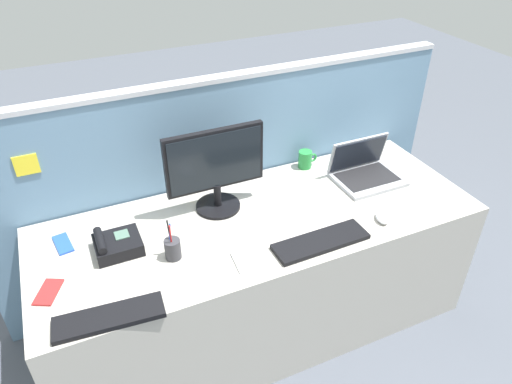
{
  "coord_description": "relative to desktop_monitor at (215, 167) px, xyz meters",
  "views": [
    {
      "loc": [
        -0.77,
        -1.64,
        2.09
      ],
      "look_at": [
        0.0,
        0.05,
        0.83
      ],
      "focal_mm": 33.37,
      "sensor_mm": 36.0,
      "label": 1
    }
  ],
  "objects": [
    {
      "name": "ground_plane",
      "position": [
        0.15,
        -0.17,
        -0.94
      ],
      "size": [
        10.0,
        10.0,
        0.0
      ],
      "primitive_type": "plane",
      "color": "#4C515B"
    },
    {
      "name": "keyboard_spare",
      "position": [
        -0.62,
        -0.51,
        -0.22
      ],
      "size": [
        0.41,
        0.15,
        0.02
      ],
      "primitive_type": "cube",
      "rotation": [
        0.0,
        0.0,
        -0.09
      ],
      "color": "black",
      "rests_on": "desk"
    },
    {
      "name": "pen_cup",
      "position": [
        -0.3,
        -0.27,
        -0.18
      ],
      "size": [
        0.07,
        0.07,
        0.19
      ],
      "color": "#333338",
      "rests_on": "desk"
    },
    {
      "name": "desktop_monitor",
      "position": [
        0.0,
        0.0,
        0.0
      ],
      "size": [
        0.48,
        0.22,
        0.42
      ],
      "color": "black",
      "rests_on": "desk"
    },
    {
      "name": "desk_phone",
      "position": [
        -0.51,
        -0.13,
        -0.2
      ],
      "size": [
        0.2,
        0.17,
        0.1
      ],
      "color": "black",
      "rests_on": "desk"
    },
    {
      "name": "coffee_mug",
      "position": [
        0.58,
        0.15,
        -0.18
      ],
      "size": [
        0.11,
        0.07,
        0.1
      ],
      "color": "#238438",
      "rests_on": "desk"
    },
    {
      "name": "computer_mouse_right_hand",
      "position": [
        0.67,
        -0.43,
        -0.21
      ],
      "size": [
        0.09,
        0.12,
        0.03
      ],
      "primitive_type": "ellipsoid",
      "rotation": [
        0.0,
        0.0,
        -0.39
      ],
      "color": "silver",
      "rests_on": "desk"
    },
    {
      "name": "cell_phone_white_slab",
      "position": [
        -0.05,
        -0.42,
        -0.23
      ],
      "size": [
        0.08,
        0.14,
        0.01
      ],
      "primitive_type": "cube",
      "rotation": [
        0.0,
        0.0,
        -0.08
      ],
      "color": "silver",
      "rests_on": "desk"
    },
    {
      "name": "keyboard_main",
      "position": [
        0.32,
        -0.46,
        -0.22
      ],
      "size": [
        0.44,
        0.14,
        0.02
      ],
      "primitive_type": "cube",
      "rotation": [
        0.0,
        0.0,
        0.02
      ],
      "color": "black",
      "rests_on": "desk"
    },
    {
      "name": "desk",
      "position": [
        0.15,
        -0.17,
        -0.59
      ],
      "size": [
        2.13,
        0.79,
        0.71
      ],
      "primitive_type": "cube",
      "color": "#ADA89E",
      "rests_on": "ground_plane"
    },
    {
      "name": "cell_phone_blue_case",
      "position": [
        -0.73,
        0.01,
        -0.23
      ],
      "size": [
        0.08,
        0.15,
        0.01
      ],
      "primitive_type": "cube",
      "rotation": [
        0.0,
        0.0,
        0.15
      ],
      "color": "blue",
      "rests_on": "desk"
    },
    {
      "name": "cell_phone_red_case",
      "position": [
        -0.81,
        -0.27,
        -0.23
      ],
      "size": [
        0.13,
        0.16,
        0.01
      ],
      "primitive_type": "cube",
      "rotation": [
        0.0,
        0.0,
        -0.46
      ],
      "color": "#B22323",
      "rests_on": "desk"
    },
    {
      "name": "cubicle_divider",
      "position": [
        0.15,
        0.26,
        -0.3
      ],
      "size": [
        2.54,
        0.07,
        1.28
      ],
      "color": "#6084A3",
      "rests_on": "ground_plane"
    },
    {
      "name": "laptop",
      "position": [
        0.81,
        -0.07,
        -0.18
      ],
      "size": [
        0.34,
        0.27,
        0.21
      ],
      "color": "#9EA0A8",
      "rests_on": "desk"
    }
  ]
}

